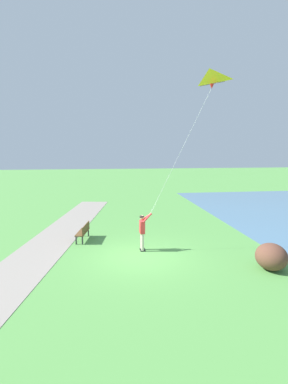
{
  "coord_description": "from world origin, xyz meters",
  "views": [
    {
      "loc": [
        1.38,
        11.77,
        4.75
      ],
      "look_at": [
        -0.09,
        0.62,
        3.05
      ],
      "focal_mm": 25.74,
      "sensor_mm": 36.0,
      "label": 1
    }
  ],
  "objects_px": {
    "person_kite_flyer": "(143,229)",
    "lakeside_shrub": "(271,257)",
    "flying_kite": "(209,80)",
    "park_bench_near_walkway": "(84,231)"
  },
  "relations": [
    {
      "from": "person_kite_flyer",
      "to": "flying_kite",
      "type": "height_order",
      "value": "flying_kite"
    },
    {
      "from": "person_kite_flyer",
      "to": "flying_kite",
      "type": "bearing_deg",
      "value": -179.88
    },
    {
      "from": "person_kite_flyer",
      "to": "flying_kite",
      "type": "relative_size",
      "value": 0.28
    },
    {
      "from": "lakeside_shrub",
      "to": "person_kite_flyer",
      "type": "bearing_deg",
      "value": -29.96
    },
    {
      "from": "person_kite_flyer",
      "to": "park_bench_near_walkway",
      "type": "relative_size",
      "value": 1.18
    },
    {
      "from": "person_kite_flyer",
      "to": "lakeside_shrub",
      "type": "height_order",
      "value": "person_kite_flyer"
    },
    {
      "from": "park_bench_near_walkway",
      "to": "lakeside_shrub",
      "type": "height_order",
      "value": "lakeside_shrub"
    },
    {
      "from": "park_bench_near_walkway",
      "to": "lakeside_shrub",
      "type": "relative_size",
      "value": 1.19
    },
    {
      "from": "flying_kite",
      "to": "park_bench_near_walkway",
      "type": "distance_m",
      "value": 9.69
    },
    {
      "from": "flying_kite",
      "to": "lakeside_shrub",
      "type": "xyz_separation_m",
      "value": [
        -1.81,
        2.8,
        -7.38
      ]
    }
  ]
}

